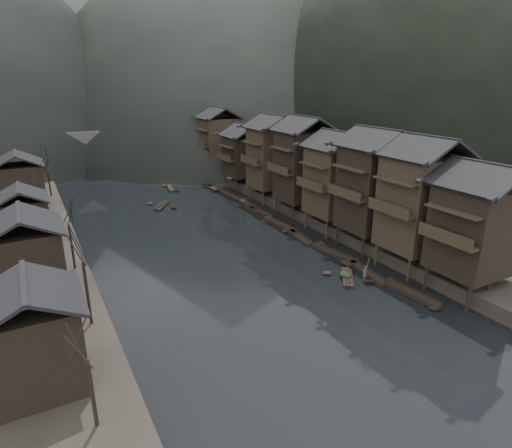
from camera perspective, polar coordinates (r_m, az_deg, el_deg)
water at (r=42.14m, az=2.59°, el=-9.92°), size 300.00×300.00×0.00m
right_bank at (r=91.80m, az=8.54°, el=6.60°), size 40.00×200.00×1.80m
stilt_houses at (r=63.29m, az=7.36°, el=8.48°), size 9.00×67.60×15.23m
left_houses at (r=53.66m, az=-28.67°, el=0.72°), size 8.10×53.20×8.73m
bare_trees at (r=53.88m, az=-25.14°, el=2.27°), size 3.96×73.74×7.92m
moored_sampans at (r=69.47m, az=-0.77°, el=2.17°), size 2.85×72.85×0.47m
midriver_boats at (r=89.29m, az=-14.33°, el=5.41°), size 8.52×41.65×0.44m
stone_bridge at (r=106.34m, az=-18.06°, el=9.89°), size 40.00×6.00×9.00m
hero_sampan at (r=46.88m, az=12.10°, el=-6.92°), size 3.71×4.54×0.44m
cargo_heap at (r=46.68m, az=11.87°, el=-6.25°), size 1.11×1.45×0.67m
boatman at (r=46.15m, az=14.33°, el=-6.08°), size 0.61×0.41×1.66m
bamboo_pole at (r=45.25m, az=14.78°, el=-3.02°), size 1.35×1.77×3.56m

